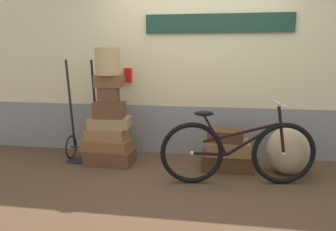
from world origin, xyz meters
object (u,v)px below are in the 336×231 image
object	(u,v)px
suitcase_9	(225,136)
suitcase_1	(107,144)
suitcase_0	(110,156)
suitcase_7	(227,161)
suitcase_6	(109,81)
luggage_trolley	(84,139)
burlap_sack	(289,150)
suitcase_2	(106,134)
suitcase_3	(110,122)
suitcase_4	(109,110)
suitcase_5	(109,95)
suitcase_8	(227,147)
wicker_basket	(108,61)
bicycle	(237,152)

from	to	relation	value
suitcase_9	suitcase_1	bearing A→B (deg)	-177.65
suitcase_0	suitcase_7	xyz separation A→B (m)	(1.55, 0.03, 0.01)
suitcase_6	luggage_trolley	size ratio (longest dim) A/B	0.26
suitcase_1	burlap_sack	distance (m)	2.33
burlap_sack	suitcase_2	bearing A→B (deg)	179.47
suitcase_0	suitcase_3	bearing A→B (deg)	101.33
suitcase_4	suitcase_6	size ratio (longest dim) A/B	1.10
suitcase_6	suitcase_9	xyz separation A→B (m)	(1.51, -0.05, -0.66)
suitcase_0	suitcase_4	bearing A→B (deg)	90.95
suitcase_7	suitcase_3	bearing A→B (deg)	177.39
suitcase_5	suitcase_8	bearing A→B (deg)	-4.16
suitcase_9	burlap_sack	world-z (taller)	burlap_sack
suitcase_9	suitcase_3	bearing A→B (deg)	-179.19
suitcase_2	wicker_basket	world-z (taller)	wicker_basket
suitcase_2	luggage_trolley	size ratio (longest dim) A/B	0.38
suitcase_5	suitcase_9	bearing A→B (deg)	-4.56
suitcase_0	suitcase_1	xyz separation A→B (m)	(-0.05, 0.01, 0.17)
luggage_trolley	bicycle	world-z (taller)	luggage_trolley
suitcase_6	suitcase_7	distance (m)	1.84
burlap_sack	suitcase_7	bearing A→B (deg)	175.85
suitcase_3	luggage_trolley	distance (m)	0.48
suitcase_7	wicker_basket	size ratio (longest dim) A/B	1.88
suitcase_0	bicycle	xyz separation A→B (m)	(1.65, -0.42, 0.28)
suitcase_0	burlap_sack	bearing A→B (deg)	2.03
suitcase_7	wicker_basket	distance (m)	2.00
suitcase_1	suitcase_9	size ratio (longest dim) A/B	1.44
suitcase_5	suitcase_8	size ratio (longest dim) A/B	0.48
burlap_sack	suitcase_9	bearing A→B (deg)	178.86
suitcase_6	wicker_basket	size ratio (longest dim) A/B	1.03
suitcase_4	bicycle	size ratio (longest dim) A/B	0.23
suitcase_0	luggage_trolley	bearing A→B (deg)	169.37
suitcase_2	wicker_basket	size ratio (longest dim) A/B	1.52
suitcase_9	luggage_trolley	distance (m)	1.94
suitcase_8	luggage_trolley	xyz separation A→B (m)	(-1.96, 0.09, 0.00)
suitcase_4	suitcase_7	xyz separation A→B (m)	(1.55, 0.01, -0.63)
suitcase_0	bicycle	distance (m)	1.72
wicker_basket	burlap_sack	size ratio (longest dim) A/B	0.58
luggage_trolley	bicycle	distance (m)	2.12
suitcase_4	suitcase_7	distance (m)	1.67
suitcase_3	suitcase_7	bearing A→B (deg)	-6.23
suitcase_1	suitcase_6	world-z (taller)	suitcase_6
suitcase_5	burlap_sack	bearing A→B (deg)	-4.65
suitcase_4	suitcase_6	bearing A→B (deg)	74.46
bicycle	suitcase_8	bearing A→B (deg)	102.98
suitcase_6	luggage_trolley	distance (m)	0.91
suitcase_6	luggage_trolley	bearing A→B (deg)	170.17
suitcase_6	burlap_sack	world-z (taller)	suitcase_6
suitcase_0	suitcase_5	bearing A→B (deg)	95.76
suitcase_7	suitcase_9	size ratio (longest dim) A/B	1.50
suitcase_2	suitcase_8	bearing A→B (deg)	1.31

